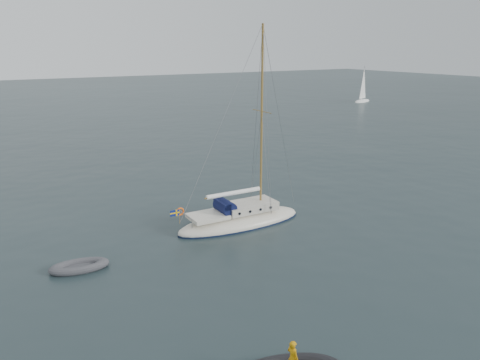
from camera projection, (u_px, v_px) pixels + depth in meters
ground at (248, 240)px, 27.07m from camera, size 300.00×300.00×0.00m
sailboat at (240, 210)px, 29.15m from camera, size 8.86×2.66×12.62m
dinghy at (79, 266)px, 23.40m from camera, size 2.93×1.32×0.42m
distant_yacht_b at (363, 86)px, 92.31m from camera, size 5.59×2.98×7.40m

